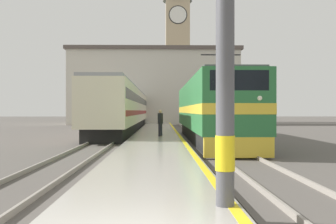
{
  "coord_description": "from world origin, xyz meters",
  "views": [
    {
      "loc": [
        0.26,
        -4.33,
        1.93
      ],
      "look_at": [
        0.9,
        29.69,
        1.83
      ],
      "focal_mm": 42.0,
      "sensor_mm": 36.0,
      "label": 1
    }
  ],
  "objects_px": {
    "passenger_train": "(130,109)",
    "clock_tower": "(177,46)",
    "locomotive_train": "(209,110)",
    "person_on_platform": "(160,122)"
  },
  "relations": [
    {
      "from": "clock_tower",
      "to": "person_on_platform",
      "type": "bearing_deg",
      "value": -93.89
    },
    {
      "from": "person_on_platform",
      "to": "passenger_train",
      "type": "bearing_deg",
      "value": 100.13
    },
    {
      "from": "passenger_train",
      "to": "person_on_platform",
      "type": "bearing_deg",
      "value": -79.87
    },
    {
      "from": "locomotive_train",
      "to": "clock_tower",
      "type": "bearing_deg",
      "value": 90.15
    },
    {
      "from": "passenger_train",
      "to": "person_on_platform",
      "type": "height_order",
      "value": "passenger_train"
    },
    {
      "from": "locomotive_train",
      "to": "passenger_train",
      "type": "height_order",
      "value": "locomotive_train"
    },
    {
      "from": "locomotive_train",
      "to": "person_on_platform",
      "type": "height_order",
      "value": "locomotive_train"
    },
    {
      "from": "passenger_train",
      "to": "clock_tower",
      "type": "xyz_separation_m",
      "value": [
        6.36,
        24.87,
        11.09
      ]
    },
    {
      "from": "passenger_train",
      "to": "person_on_platform",
      "type": "xyz_separation_m",
      "value": [
        3.38,
        -18.93,
        -0.98
      ]
    },
    {
      "from": "passenger_train",
      "to": "person_on_platform",
      "type": "relative_size",
      "value": 26.67
    }
  ]
}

